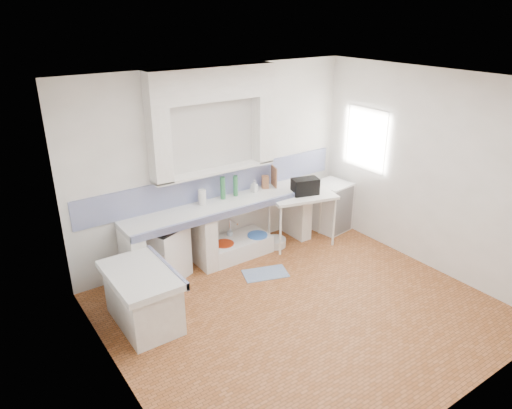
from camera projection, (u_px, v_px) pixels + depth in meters
floor at (302, 310)px, 5.91m from camera, size 4.50×4.50×0.00m
ceiling at (312, 83)px, 4.83m from camera, size 4.50×4.50×0.00m
wall_back at (217, 164)px, 6.89m from camera, size 4.50×0.00×4.50m
wall_front at (465, 287)px, 3.86m from camera, size 4.50×0.00×4.50m
wall_left at (113, 265)px, 4.18m from camera, size 0.00×4.50×4.50m
wall_right at (429, 172)px, 6.56m from camera, size 0.00×4.50×4.50m
alcove_mass at (212, 84)px, 6.28m from camera, size 1.90×0.25×0.45m
window_frame at (374, 138)px, 7.49m from camera, size 0.35×0.86×1.06m
lace_valance at (370, 115)px, 7.26m from camera, size 0.01×0.84×0.24m
counter_slab at (223, 206)px, 6.81m from camera, size 3.00×0.60×0.08m
counter_lip at (233, 212)px, 6.60m from camera, size 3.00×0.04×0.10m
counter_pier_left at (133, 261)px, 6.25m from camera, size 0.20×0.55×0.82m
counter_pier_mid at (203, 240)px, 6.80m from camera, size 0.20×0.55×0.82m
counter_pier_right at (296, 212)px, 7.73m from camera, size 0.20×0.55×0.82m
peninsula_top at (141, 275)px, 5.44m from camera, size 0.70×1.10×0.08m
peninsula_base at (143, 300)px, 5.58m from camera, size 0.60×1.00×0.62m
peninsula_lip at (167, 267)px, 5.62m from camera, size 0.04×1.10×0.10m
backsplash at (218, 184)px, 6.99m from camera, size 4.27×0.03×0.40m
stove at (165, 253)px, 6.51m from camera, size 0.70×0.69×0.76m
sink at (237, 247)px, 7.22m from camera, size 1.01×0.55×0.24m
side_table at (301, 219)px, 7.44m from camera, size 1.12×0.80×0.04m
fridge at (331, 206)px, 7.94m from camera, size 0.61×0.61×0.83m
bucket_red at (224, 252)px, 7.05m from camera, size 0.35×0.35×0.28m
bucket_orange at (241, 248)px, 7.19m from camera, size 0.33×0.33×0.25m
bucket_blue at (257, 243)px, 7.29m from camera, size 0.39×0.39×0.29m
basin_white at (276, 242)px, 7.49m from camera, size 0.42×0.42×0.13m
water_bottle_a at (222, 246)px, 7.23m from camera, size 0.08×0.08×0.27m
water_bottle_b at (230, 241)px, 7.30m from camera, size 0.09×0.09×0.33m
black_bag at (305, 186)px, 7.25m from camera, size 0.45×0.33×0.25m
green_bottle_a at (223, 188)px, 6.90m from camera, size 0.09×0.09×0.34m
green_bottle_b at (236, 186)px, 7.02m from camera, size 0.09×0.09×0.31m
knife_block at (265, 182)px, 7.33m from camera, size 0.13×0.12×0.21m
cutting_board at (274, 177)px, 7.40m from camera, size 0.09×0.23×0.32m
paper_towel at (202, 197)px, 6.72m from camera, size 0.14×0.14×0.22m
soap_bottle at (254, 186)px, 7.19m from camera, size 0.10×0.11×0.19m
rug at (265, 273)px, 6.73m from camera, size 0.71×0.54×0.01m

